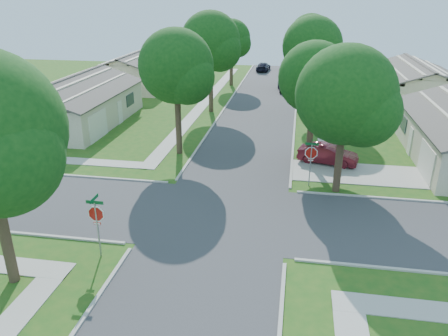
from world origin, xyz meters
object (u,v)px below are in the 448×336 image
tree_e_mid (313,49)px  stop_sign_ne (311,155)px  tree_e_near (315,81)px  stop_sign_sw (96,216)px  house_nw_far (140,73)px  tree_w_mid (211,44)px  house_ne_far (414,87)px  car_curb_east (286,84)px  tree_e_far (311,37)px  tree_w_far (232,40)px  car_curb_west (263,67)px  tree_ne_corner (347,100)px  house_nw_near (74,107)px  tree_w_near (177,70)px  car_driveway (328,154)px

tree_e_mid → stop_sign_ne: bearing=-90.2°
tree_e_near → tree_e_mid: bearing=90.0°
stop_sign_sw → house_nw_far: (-11.29, 36.70, -0.51)m
tree_w_mid → house_ne_far: 22.68m
tree_e_near → car_curb_east: 23.38m
tree_e_far → house_nw_far: bearing=-174.5°
stop_sign_sw → tree_w_far: 38.86m
house_nw_far → tree_w_mid: bearing=-44.1°
tree_e_mid → car_curb_east: (-2.47, 10.74, -5.46)m
stop_sign_sw → tree_w_mid: tree_w_mid is taller
tree_e_near → car_curb_west: 36.99m
house_ne_far → car_curb_east: house_ne_far is taller
tree_e_near → car_curb_west: (-6.36, 36.09, -5.03)m
tree_e_near → house_ne_far: tree_e_near is taller
tree_e_mid → tree_e_far: bearing=90.0°
tree_w_far → car_curb_east: 8.68m
tree_e_mid → tree_ne_corner: tree_e_mid is taller
house_nw_far → house_nw_near: bearing=-90.0°
house_nw_far → tree_w_near: bearing=-63.7°
house_nw_far → car_curb_west: bearing=42.3°
tree_e_near → car_curb_west: bearing=100.0°
stop_sign_sw → tree_w_mid: size_ratio=0.31×
tree_w_near → tree_ne_corner: (11.00, -4.80, -0.52)m
tree_e_mid → house_nw_far: 23.95m
stop_sign_sw → house_nw_far: bearing=107.1°
tree_w_near → house_nw_near: 13.63m
house_ne_far → house_nw_far: 32.12m
tree_w_far → car_curb_west: size_ratio=1.91×
stop_sign_ne → tree_ne_corner: bearing=-16.6°
tree_e_mid → tree_w_far: size_ratio=1.15×
stop_sign_ne → tree_e_far: tree_e_far is taller
tree_e_mid → tree_e_far: size_ratio=1.06×
tree_e_mid → car_curb_east: 12.29m
tree_e_far → tree_ne_corner: bearing=-86.9°
car_curb_west → tree_e_near: bearing=104.2°
house_nw_far → car_driveway: size_ratio=3.34×
stop_sign_sw → car_curb_east: bearing=79.2°
stop_sign_sw → tree_w_near: 14.30m
house_ne_far → car_curb_west: 23.87m
stop_sign_sw → house_ne_far: bearing=58.4°
tree_e_far → tree_e_mid: bearing=-90.0°
car_driveway → tree_e_near: bearing=90.3°
tree_e_near → tree_w_mid: 15.26m
tree_e_mid → car_driveway: 13.57m
tree_e_near → tree_e_far: (0.00, 25.00, 0.34)m
tree_e_far → car_curb_east: (-2.47, -2.26, -5.18)m
tree_e_mid → tree_w_mid: (-9.40, 0.00, 0.24)m
house_nw_far → car_curb_west: 19.47m
house_ne_far → tree_e_mid: bearing=-144.6°
house_nw_near → house_nw_far: size_ratio=1.00×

